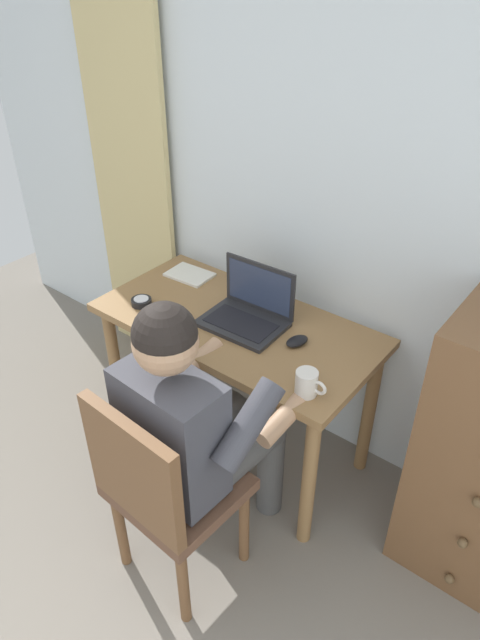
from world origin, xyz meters
name	(u,v)px	position (x,y,z in m)	size (l,w,h in m)	color
wall_back	(362,193)	(0.00, 2.20, 1.25)	(4.80, 0.05, 2.50)	silver
curtain_panel	(129,159)	(-1.25, 2.13, 1.15)	(0.54, 0.03, 2.30)	#CCB77A
desk	(236,342)	(-0.32, 1.83, 0.61)	(1.21, 0.60, 0.72)	olive
chair	(163,488)	(-0.10, 1.14, 0.49)	(0.44, 0.42, 0.88)	brown
person_seated	(198,420)	(-0.09, 1.32, 0.67)	(0.54, 0.60, 1.20)	#4C4C4C
laptop	(248,311)	(-0.28, 1.86, 0.77)	(0.35, 0.26, 0.24)	#232326
computer_mouse	(297,341)	(-0.03, 1.85, 0.74)	(0.06, 0.10, 0.03)	black
desk_clock	(141,302)	(-0.73, 1.67, 0.74)	(0.09, 0.09, 0.03)	black
notebook_pad	(190,275)	(-0.74, 1.99, 0.73)	(0.21, 0.15, 0.01)	silver
coffee_mug	(307,383)	(0.16, 1.62, 0.77)	(0.12, 0.08, 0.09)	silver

